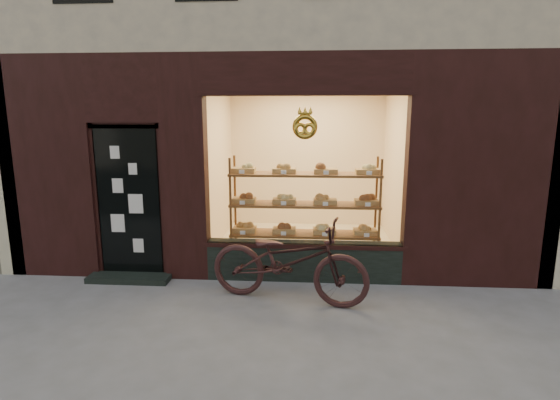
{
  "coord_description": "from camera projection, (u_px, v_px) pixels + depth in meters",
  "views": [
    {
      "loc": [
        0.54,
        -3.76,
        2.33
      ],
      "look_at": [
        0.12,
        2.0,
        1.17
      ],
      "focal_mm": 28.0,
      "sensor_mm": 36.0,
      "label": 1
    }
  ],
  "objects": [
    {
      "name": "ground",
      "position": [
        252.0,
        361.0,
        4.17
      ],
      "size": [
        90.0,
        90.0,
        0.0
      ],
      "primitive_type": "plane",
      "color": "#5E5E5E"
    },
    {
      "name": "bicycle",
      "position": [
        288.0,
        261.0,
        5.41
      ],
      "size": [
        2.11,
        1.13,
        1.06
      ],
      "primitive_type": "imported",
      "rotation": [
        0.0,
        0.0,
        1.35
      ],
      "color": "#301819",
      "rests_on": "ground"
    },
    {
      "name": "display_shelf",
      "position": [
        304.0,
        214.0,
        6.47
      ],
      "size": [
        2.2,
        0.45,
        1.7
      ],
      "color": "brown",
      "rests_on": "ground"
    }
  ]
}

